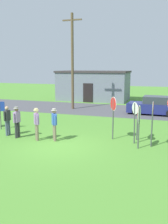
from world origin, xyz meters
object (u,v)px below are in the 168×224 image
at_px(stop_sign_leaning_right, 138,117).
at_px(person_with_sunhat, 7,119).
at_px(stop_sign_rear_right, 113,110).
at_px(person_holding_notes, 17,120).
at_px(stop_sign_tallest, 135,116).
at_px(person_in_dark_shirt, 54,123).
at_px(parked_car_on_street, 155,106).
at_px(info_panel_leftmost, 0,110).
at_px(stop_sign_far_back, 152,117).
at_px(person_near_signs, 37,122).
at_px(stop_sign_nearest, 139,119).
at_px(utility_pole, 72,60).

bearing_deg(stop_sign_leaning_right, person_with_sunhat, -168.87).
relative_size(stop_sign_rear_right, person_with_sunhat, 1.38).
bearing_deg(person_holding_notes, stop_sign_leaning_right, 14.39).
distance_m(stop_sign_tallest, person_in_dark_shirt, 4.19).
height_order(parked_car_on_street, stop_sign_leaning_right, stop_sign_leaning_right).
bearing_deg(stop_sign_tallest, parked_car_on_street, 85.46).
xyz_separation_m(stop_sign_leaning_right, info_panel_leftmost, (-8.39, -0.37, -0.07)).
bearing_deg(stop_sign_rear_right, person_in_dark_shirt, -156.65).
bearing_deg(info_panel_leftmost, person_holding_notes, -31.71).
bearing_deg(stop_sign_far_back, stop_sign_tallest, 162.46).
height_order(stop_sign_rear_right, person_holding_notes, stop_sign_rear_right).
height_order(stop_sign_leaning_right, person_holding_notes, stop_sign_leaning_right).
relative_size(stop_sign_tallest, person_near_signs, 1.23).
xyz_separation_m(stop_sign_rear_right, stop_sign_far_back, (2.07, -0.69, -0.08)).
xyz_separation_m(parked_car_on_street, person_in_dark_shirt, (-4.75, -9.31, 0.30)).
relative_size(parked_car_on_street, info_panel_leftmost, 2.50).
bearing_deg(stop_sign_tallest, stop_sign_nearest, -68.81).
height_order(parked_car_on_street, person_with_sunhat, person_with_sunhat).
distance_m(person_near_signs, person_holding_notes, 1.27).
relative_size(stop_sign_far_back, person_holding_notes, 1.30).
distance_m(person_holding_notes, info_panel_leftmost, 2.40).
bearing_deg(stop_sign_rear_right, person_holding_notes, -164.93).
height_order(utility_pole, person_near_signs, utility_pole).
xyz_separation_m(parked_car_on_street, stop_sign_tallest, (-0.67, -8.48, 0.74)).
height_order(parked_car_on_street, person_holding_notes, person_holding_notes).
xyz_separation_m(parked_car_on_street, person_near_signs, (-5.69, -9.52, 0.30)).
height_order(utility_pole, stop_sign_far_back, utility_pole).
bearing_deg(person_holding_notes, parked_car_on_street, 53.60).
relative_size(stop_sign_rear_right, stop_sign_leaning_right, 1.21).
relative_size(utility_pole, stop_sign_nearest, 4.03).
distance_m(stop_sign_nearest, info_panel_leftmost, 8.67).
distance_m(utility_pole, stop_sign_far_back, 12.26).
distance_m(utility_pole, info_panel_leftmost, 9.29).
relative_size(stop_sign_leaning_right, person_in_dark_shirt, 1.10).
xyz_separation_m(stop_sign_tallest, info_panel_leftmost, (-8.32, 0.30, -0.21)).
bearing_deg(person_in_dark_shirt, stop_sign_tallest, 11.47).
xyz_separation_m(person_holding_notes, info_panel_leftmost, (-2.04, 1.26, 0.23)).
bearing_deg(stop_sign_rear_right, stop_sign_tallest, -19.26).
height_order(utility_pole, stop_sign_leaning_right, utility_pole).
height_order(parked_car_on_street, info_panel_leftmost, info_panel_leftmost).
height_order(stop_sign_nearest, info_panel_leftmost, stop_sign_nearest).
distance_m(person_near_signs, person_in_dark_shirt, 0.96).
height_order(stop_sign_far_back, person_holding_notes, stop_sign_far_back).
relative_size(stop_sign_rear_right, person_near_signs, 1.34).
bearing_deg(stop_sign_nearest, parked_car_on_street, 87.58).
bearing_deg(person_holding_notes, utility_pole, 92.69).
distance_m(stop_sign_rear_right, person_near_signs, 4.14).
xyz_separation_m(stop_sign_nearest, person_holding_notes, (-6.57, -0.22, -0.47)).
bearing_deg(stop_sign_tallest, person_near_signs, -168.30).
height_order(stop_sign_rear_right, info_panel_leftmost, stop_sign_rear_right).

